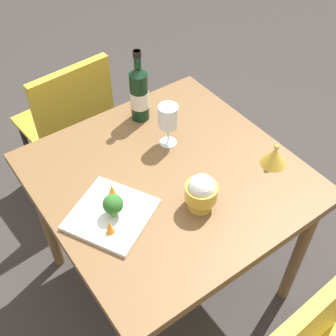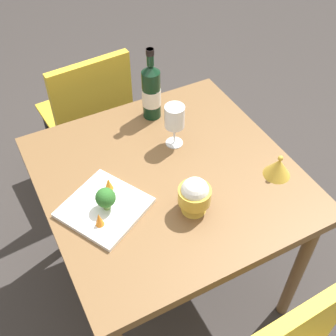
{
  "view_description": "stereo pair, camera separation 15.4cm",
  "coord_description": "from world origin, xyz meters",
  "px_view_note": "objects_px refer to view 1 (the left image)",
  "views": [
    {
      "loc": [
        -0.87,
        0.62,
        1.88
      ],
      "look_at": [
        0.0,
        0.0,
        0.77
      ],
      "focal_mm": 45.5,
      "sensor_mm": 36.0,
      "label": 1
    },
    {
      "loc": [
        -0.95,
        0.49,
        1.88
      ],
      "look_at": [
        0.0,
        0.0,
        0.77
      ],
      "focal_mm": 45.5,
      "sensor_mm": 36.0,
      "label": 2
    }
  ],
  "objects_px": {
    "chair_near_window": "(70,119)",
    "rice_bowl_lid": "(274,156)",
    "wine_bottle": "(139,93)",
    "broccoli_floret": "(113,205)",
    "wine_glass": "(168,117)",
    "rice_bowl": "(202,192)",
    "serving_plate": "(111,214)",
    "carrot_garnish_left": "(110,227)",
    "carrot_garnish_right": "(112,190)"
  },
  "relations": [
    {
      "from": "chair_near_window",
      "to": "rice_bowl_lid",
      "type": "distance_m",
      "value": 1.05
    },
    {
      "from": "wine_bottle",
      "to": "broccoli_floret",
      "type": "relative_size",
      "value": 3.64
    },
    {
      "from": "wine_glass",
      "to": "rice_bowl",
      "type": "relative_size",
      "value": 1.26
    },
    {
      "from": "chair_near_window",
      "to": "wine_glass",
      "type": "xyz_separation_m",
      "value": [
        -0.62,
        -0.15,
        0.34
      ]
    },
    {
      "from": "wine_glass",
      "to": "serving_plate",
      "type": "distance_m",
      "value": 0.43
    },
    {
      "from": "chair_near_window",
      "to": "rice_bowl_lid",
      "type": "relative_size",
      "value": 8.5
    },
    {
      "from": "chair_near_window",
      "to": "wine_bottle",
      "type": "bearing_deg",
      "value": -74.15
    },
    {
      "from": "chair_near_window",
      "to": "carrot_garnish_left",
      "type": "bearing_deg",
      "value": -110.43
    },
    {
      "from": "wine_bottle",
      "to": "carrot_garnish_left",
      "type": "bearing_deg",
      "value": 137.6
    },
    {
      "from": "chair_near_window",
      "to": "wine_bottle",
      "type": "relative_size",
      "value": 2.72
    },
    {
      "from": "rice_bowl_lid",
      "to": "carrot_garnish_right",
      "type": "relative_size",
      "value": 1.98
    },
    {
      "from": "rice_bowl_lid",
      "to": "wine_bottle",
      "type": "bearing_deg",
      "value": 26.02
    },
    {
      "from": "rice_bowl",
      "to": "rice_bowl_lid",
      "type": "distance_m",
      "value": 0.35
    },
    {
      "from": "carrot_garnish_left",
      "to": "rice_bowl",
      "type": "bearing_deg",
      "value": -103.78
    },
    {
      "from": "chair_near_window",
      "to": "rice_bowl_lid",
      "type": "height_order",
      "value": "chair_near_window"
    },
    {
      "from": "chair_near_window",
      "to": "broccoli_floret",
      "type": "height_order",
      "value": "chair_near_window"
    },
    {
      "from": "chair_near_window",
      "to": "broccoli_floret",
      "type": "relative_size",
      "value": 9.91
    },
    {
      "from": "rice_bowl_lid",
      "to": "rice_bowl",
      "type": "bearing_deg",
      "value": 90.15
    },
    {
      "from": "serving_plate",
      "to": "carrot_garnish_right",
      "type": "xyz_separation_m",
      "value": [
        0.07,
        -0.04,
        0.03
      ]
    },
    {
      "from": "wine_glass",
      "to": "rice_bowl",
      "type": "bearing_deg",
      "value": 163.48
    },
    {
      "from": "serving_plate",
      "to": "carrot_garnish_left",
      "type": "height_order",
      "value": "carrot_garnish_left"
    },
    {
      "from": "wine_bottle",
      "to": "serving_plate",
      "type": "height_order",
      "value": "wine_bottle"
    },
    {
      "from": "rice_bowl",
      "to": "carrot_garnish_left",
      "type": "bearing_deg",
      "value": 76.22
    },
    {
      "from": "wine_glass",
      "to": "serving_plate",
      "type": "xyz_separation_m",
      "value": [
        -0.18,
        0.37,
        -0.12
      ]
    },
    {
      "from": "carrot_garnish_right",
      "to": "rice_bowl",
      "type": "bearing_deg",
      "value": -132.51
    },
    {
      "from": "rice_bowl_lid",
      "to": "serving_plate",
      "type": "xyz_separation_m",
      "value": [
        0.14,
        0.62,
        -0.03
      ]
    },
    {
      "from": "wine_bottle",
      "to": "carrot_garnish_right",
      "type": "bearing_deg",
      "value": 134.42
    },
    {
      "from": "carrot_garnish_left",
      "to": "carrot_garnish_right",
      "type": "distance_m",
      "value": 0.16
    },
    {
      "from": "rice_bowl",
      "to": "rice_bowl_lid",
      "type": "xyz_separation_m",
      "value": [
        0.0,
        -0.35,
        -0.04
      ]
    },
    {
      "from": "serving_plate",
      "to": "broccoli_floret",
      "type": "relative_size",
      "value": 3.95
    },
    {
      "from": "chair_near_window",
      "to": "carrot_garnish_right",
      "type": "relative_size",
      "value": 16.84
    },
    {
      "from": "carrot_garnish_left",
      "to": "chair_near_window",
      "type": "bearing_deg",
      "value": -16.18
    },
    {
      "from": "broccoli_floret",
      "to": "wine_bottle",
      "type": "bearing_deg",
      "value": -42.67
    },
    {
      "from": "wine_glass",
      "to": "carrot_garnish_right",
      "type": "xyz_separation_m",
      "value": [
        -0.12,
        0.32,
        -0.09
      ]
    },
    {
      "from": "serving_plate",
      "to": "carrot_garnish_right",
      "type": "relative_size",
      "value": 6.72
    },
    {
      "from": "wine_glass",
      "to": "rice_bowl_lid",
      "type": "xyz_separation_m",
      "value": [
        -0.32,
        -0.25,
        -0.09
      ]
    },
    {
      "from": "chair_near_window",
      "to": "rice_bowl",
      "type": "xyz_separation_m",
      "value": [
        -0.94,
        -0.06,
        0.29
      ]
    },
    {
      "from": "serving_plate",
      "to": "carrot_garnish_left",
      "type": "bearing_deg",
      "value": 148.39
    },
    {
      "from": "serving_plate",
      "to": "broccoli_floret",
      "type": "xyz_separation_m",
      "value": [
        -0.01,
        -0.01,
        0.06
      ]
    },
    {
      "from": "rice_bowl",
      "to": "serving_plate",
      "type": "bearing_deg",
      "value": 62.4
    },
    {
      "from": "chair_near_window",
      "to": "rice_bowl",
      "type": "relative_size",
      "value": 6.0
    },
    {
      "from": "rice_bowl_lid",
      "to": "carrot_garnish_left",
      "type": "bearing_deg",
      "value": 83.49
    },
    {
      "from": "broccoli_floret",
      "to": "wine_glass",
      "type": "bearing_deg",
      "value": -61.86
    },
    {
      "from": "wine_bottle",
      "to": "wine_glass",
      "type": "height_order",
      "value": "wine_bottle"
    },
    {
      "from": "rice_bowl",
      "to": "rice_bowl_lid",
      "type": "relative_size",
      "value": 1.42
    },
    {
      "from": "rice_bowl_lid",
      "to": "carrot_garnish_right",
      "type": "distance_m",
      "value": 0.61
    },
    {
      "from": "broccoli_floret",
      "to": "rice_bowl_lid",
      "type": "bearing_deg",
      "value": -101.97
    },
    {
      "from": "rice_bowl",
      "to": "carrot_garnish_right",
      "type": "bearing_deg",
      "value": 47.49
    },
    {
      "from": "rice_bowl_lid",
      "to": "carrot_garnish_right",
      "type": "bearing_deg",
      "value": 70.3
    },
    {
      "from": "chair_near_window",
      "to": "broccoli_floret",
      "type": "distance_m",
      "value": 0.88
    }
  ]
}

